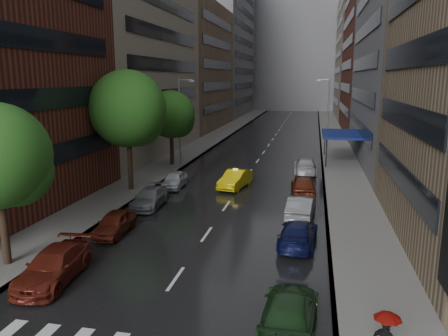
% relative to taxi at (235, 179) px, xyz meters
% --- Properties ---
extents(ground, '(220.00, 220.00, 0.00)m').
position_rel_taxi_xyz_m(ground, '(0.31, -21.44, -0.76)').
color(ground, gray).
rests_on(ground, ground).
extents(road, '(14.00, 140.00, 0.01)m').
position_rel_taxi_xyz_m(road, '(0.31, 28.56, -0.75)').
color(road, black).
rests_on(road, ground).
extents(sidewalk_left, '(4.00, 140.00, 0.15)m').
position_rel_taxi_xyz_m(sidewalk_left, '(-8.69, 28.56, -0.68)').
color(sidewalk_left, gray).
rests_on(sidewalk_left, ground).
extents(sidewalk_right, '(4.00, 140.00, 0.15)m').
position_rel_taxi_xyz_m(sidewalk_right, '(9.31, 28.56, -0.68)').
color(sidewalk_right, gray).
rests_on(sidewalk_right, ground).
extents(buildings_left, '(8.00, 108.00, 38.00)m').
position_rel_taxi_xyz_m(buildings_left, '(-14.69, 37.35, 15.23)').
color(buildings_left, maroon).
rests_on(buildings_left, ground).
extents(buildings_right, '(8.05, 109.10, 36.00)m').
position_rel_taxi_xyz_m(buildings_right, '(15.31, 35.26, 14.27)').
color(buildings_right, '#937A5B').
rests_on(buildings_right, ground).
extents(building_far, '(40.00, 14.00, 32.00)m').
position_rel_taxi_xyz_m(building_far, '(0.31, 96.56, 15.24)').
color(building_far, slate).
rests_on(building_far, ground).
extents(tree_mid, '(6.18, 6.18, 9.84)m').
position_rel_taxi_xyz_m(tree_mid, '(-8.29, -2.65, 5.98)').
color(tree_mid, '#382619').
rests_on(tree_mid, ground).
extents(tree_far, '(4.97, 4.97, 7.92)m').
position_rel_taxi_xyz_m(tree_far, '(-8.29, 8.14, 4.66)').
color(tree_far, '#382619').
rests_on(tree_far, ground).
extents(taxi, '(2.46, 4.83, 1.52)m').
position_rel_taxi_xyz_m(taxi, '(0.00, 0.00, 0.00)').
color(taxi, '#DDC00B').
rests_on(taxi, ground).
extents(parked_cars_left, '(2.53, 22.52, 1.46)m').
position_rel_taxi_xyz_m(parked_cars_left, '(-5.09, -10.77, -0.06)').
color(parked_cars_left, maroon).
rests_on(parked_cars_left, ground).
extents(parked_cars_right, '(2.31, 32.74, 1.60)m').
position_rel_taxi_xyz_m(parked_cars_right, '(5.71, -6.22, -0.01)').
color(parked_cars_right, '#1C3D1C').
rests_on(parked_cars_right, ground).
extents(street_lamp_left, '(1.74, 0.22, 9.00)m').
position_rel_taxi_xyz_m(street_lamp_left, '(-7.41, 8.56, 4.13)').
color(street_lamp_left, gray).
rests_on(street_lamp_left, sidewalk_left).
extents(street_lamp_right, '(1.74, 0.22, 9.00)m').
position_rel_taxi_xyz_m(street_lamp_right, '(8.03, 23.56, 4.13)').
color(street_lamp_right, gray).
rests_on(street_lamp_right, sidewalk_right).
extents(awning, '(4.00, 8.00, 3.12)m').
position_rel_taxi_xyz_m(awning, '(9.29, 13.56, 2.38)').
color(awning, navy).
rests_on(awning, sidewalk_right).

